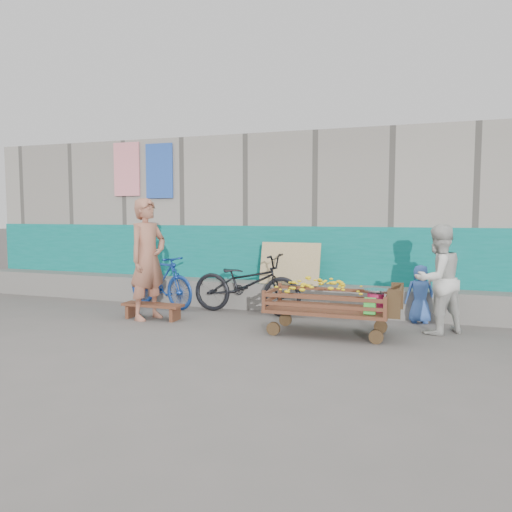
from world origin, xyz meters
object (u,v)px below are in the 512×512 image
(banana_cart, at_px, (326,297))
(bench, at_px, (153,308))
(bicycle_dark, at_px, (246,284))
(vendor_man, at_px, (148,259))
(bicycle_blue, at_px, (160,281))
(woman, at_px, (438,279))
(child, at_px, (420,294))

(banana_cart, xyz_separation_m, bench, (-2.69, 0.08, -0.33))
(bench, bearing_deg, bicycle_dark, 35.75)
(vendor_man, distance_m, bicycle_blue, 1.06)
(woman, bearing_deg, bench, -34.70)
(vendor_man, bearing_deg, bicycle_blue, 35.64)
(child, bearing_deg, bench, 2.24)
(banana_cart, bearing_deg, child, 44.13)
(banana_cart, distance_m, bench, 2.72)
(bicycle_blue, bearing_deg, vendor_man, -142.10)
(vendor_man, xyz_separation_m, woman, (4.17, 0.48, -0.19))
(child, bearing_deg, banana_cart, 30.91)
(vendor_man, height_order, bicycle_blue, vendor_man)
(bicycle_dark, height_order, bicycle_blue, bicycle_dark)
(bench, relative_size, bicycle_blue, 0.62)
(woman, bearing_deg, bicycle_dark, -49.11)
(woman, height_order, bicycle_dark, woman)
(bicycle_blue, bearing_deg, bicycle_dark, -72.26)
(bench, distance_m, bicycle_dark, 1.52)
(vendor_man, relative_size, bicycle_blue, 1.20)
(bench, relative_size, bicycle_dark, 0.51)
(banana_cart, distance_m, bicycle_blue, 3.23)
(bench, xyz_separation_m, child, (3.88, 1.07, 0.26))
(vendor_man, relative_size, bicycle_dark, 0.99)
(vendor_man, bearing_deg, bench, -67.31)
(banana_cart, height_order, bicycle_blue, bicycle_blue)
(banana_cart, bearing_deg, woman, 21.26)
(woman, height_order, bicycle_blue, woman)
(woman, relative_size, bicycle_blue, 0.95)
(child, bearing_deg, bicycle_dark, -8.92)
(banana_cart, relative_size, bicycle_dark, 0.94)
(banana_cart, xyz_separation_m, vendor_man, (-2.76, 0.07, 0.42))
(woman, distance_m, bicycle_blue, 4.52)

